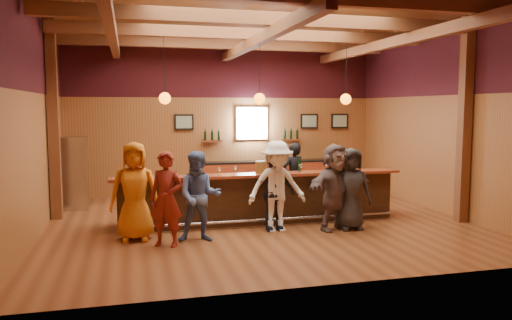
# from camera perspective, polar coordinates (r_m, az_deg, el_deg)

# --- Properties ---
(room) EXTENTS (9.04, 9.00, 4.52)m
(room) POSITION_cam_1_polar(r_m,az_deg,el_deg) (10.83, 0.32, 9.72)
(room) COLOR brown
(room) RESTS_ON ground
(bar_counter) EXTENTS (6.30, 1.07, 1.11)m
(bar_counter) POSITION_cam_1_polar(r_m,az_deg,el_deg) (11.08, 0.28, -4.34)
(bar_counter) COLOR black
(bar_counter) RESTS_ON ground
(back_bar_cabinet) EXTENTS (4.00, 0.52, 0.95)m
(back_bar_cabinet) POSITION_cam_1_polar(r_m,az_deg,el_deg) (14.79, 1.24, -1.91)
(back_bar_cabinet) COLOR maroon
(back_bar_cabinet) RESTS_ON ground
(window) EXTENTS (0.95, 0.09, 0.95)m
(window) POSITION_cam_1_polar(r_m,az_deg,el_deg) (14.78, -0.48, 4.21)
(window) COLOR silver
(window) RESTS_ON room
(framed_pictures) EXTENTS (5.35, 0.05, 0.45)m
(framed_pictures) POSITION_cam_1_polar(r_m,az_deg,el_deg) (15.00, 2.75, 4.43)
(framed_pictures) COLOR black
(framed_pictures) RESTS_ON room
(wine_shelves) EXTENTS (3.00, 0.18, 0.30)m
(wine_shelves) POSITION_cam_1_polar(r_m,az_deg,el_deg) (14.73, -0.42, 2.54)
(wine_shelves) COLOR maroon
(wine_shelves) RESTS_ON room
(pendant_lights) EXTENTS (4.24, 0.24, 1.37)m
(pendant_lights) POSITION_cam_1_polar(r_m,az_deg,el_deg) (10.75, 0.40, 7.05)
(pendant_lights) COLOR black
(pendant_lights) RESTS_ON room
(stainless_fridge) EXTENTS (0.70, 0.70, 1.80)m
(stainless_fridge) POSITION_cam_1_polar(r_m,az_deg,el_deg) (13.17, -20.18, -1.39)
(stainless_fridge) COLOR silver
(stainless_fridge) RESTS_ON ground
(customer_orange) EXTENTS (0.96, 0.67, 1.88)m
(customer_orange) POSITION_cam_1_polar(r_m,az_deg,el_deg) (9.70, -13.70, -3.49)
(customer_orange) COLOR orange
(customer_orange) RESTS_ON ground
(customer_redvest) EXTENTS (0.75, 0.65, 1.74)m
(customer_redvest) POSITION_cam_1_polar(r_m,az_deg,el_deg) (9.18, -10.21, -4.41)
(customer_redvest) COLOR maroon
(customer_redvest) RESTS_ON ground
(customer_denim) EXTENTS (0.92, 0.77, 1.71)m
(customer_denim) POSITION_cam_1_polar(r_m,az_deg,el_deg) (9.42, -6.49, -4.17)
(customer_denim) COLOR #546EA8
(customer_denim) RESTS_ON ground
(customer_white) EXTENTS (1.20, 0.70, 1.85)m
(customer_white) POSITION_cam_1_polar(r_m,az_deg,el_deg) (10.11, 2.40, -3.04)
(customer_white) COLOR white
(customer_white) RESTS_ON ground
(customer_navy) EXTENTS (0.93, 0.43, 1.55)m
(customer_navy) POSITION_cam_1_polar(r_m,az_deg,el_deg) (10.22, 1.94, -3.79)
(customer_navy) COLOR black
(customer_navy) RESTS_ON ground
(customer_brown) EXTENTS (1.73, 1.15, 1.79)m
(customer_brown) POSITION_cam_1_polar(r_m,az_deg,el_deg) (10.36, 9.01, -3.05)
(customer_brown) COLOR #655251
(customer_brown) RESTS_ON ground
(customer_dark) EXTENTS (0.86, 0.60, 1.69)m
(customer_dark) POSITION_cam_1_polar(r_m,az_deg,el_deg) (10.48, 10.79, -3.25)
(customer_dark) COLOR #28282A
(customer_dark) RESTS_ON ground
(bartender) EXTENTS (0.70, 0.56, 1.68)m
(bartender) POSITION_cam_1_polar(r_m,az_deg,el_deg) (12.10, 4.30, -1.96)
(bartender) COLOR black
(bartender) RESTS_ON ground
(ice_bucket) EXTENTS (0.24, 0.24, 0.26)m
(ice_bucket) POSITION_cam_1_polar(r_m,az_deg,el_deg) (10.71, 0.57, -0.81)
(ice_bucket) COLOR brown
(ice_bucket) RESTS_ON bar_counter
(bottle_a) EXTENTS (0.08, 0.08, 0.38)m
(bottle_a) POSITION_cam_1_polar(r_m,az_deg,el_deg) (10.84, 2.59, -0.63)
(bottle_a) COLOR black
(bottle_a) RESTS_ON bar_counter
(bottle_b) EXTENTS (0.07, 0.07, 0.34)m
(bottle_b) POSITION_cam_1_polar(r_m,az_deg,el_deg) (11.04, 5.03, -0.60)
(bottle_b) COLOR black
(bottle_b) RESTS_ON bar_counter
(glass_a) EXTENTS (0.08, 0.08, 0.18)m
(glass_a) POSITION_cam_1_polar(r_m,az_deg,el_deg) (10.31, -13.85, -1.26)
(glass_a) COLOR silver
(glass_a) RESTS_ON bar_counter
(glass_b) EXTENTS (0.08, 0.08, 0.17)m
(glass_b) POSITION_cam_1_polar(r_m,az_deg,el_deg) (10.34, -10.10, -1.19)
(glass_b) COLOR silver
(glass_b) RESTS_ON bar_counter
(glass_c) EXTENTS (0.09, 0.09, 0.19)m
(glass_c) POSITION_cam_1_polar(r_m,az_deg,el_deg) (10.46, -7.23, -0.99)
(glass_c) COLOR silver
(glass_c) RESTS_ON bar_counter
(glass_d) EXTENTS (0.07, 0.07, 0.17)m
(glass_d) POSITION_cam_1_polar(r_m,az_deg,el_deg) (10.35, -4.21, -1.13)
(glass_d) COLOR silver
(glass_d) RESTS_ON bar_counter
(glass_e) EXTENTS (0.07, 0.07, 0.17)m
(glass_e) POSITION_cam_1_polar(r_m,az_deg,el_deg) (10.58, -2.34, -0.97)
(glass_e) COLOR silver
(glass_e) RESTS_ON bar_counter
(glass_f) EXTENTS (0.08, 0.08, 0.19)m
(glass_f) POSITION_cam_1_polar(r_m,az_deg,el_deg) (10.86, 5.12, -0.73)
(glass_f) COLOR silver
(glass_f) RESTS_ON bar_counter
(glass_g) EXTENTS (0.08, 0.08, 0.19)m
(glass_g) POSITION_cam_1_polar(r_m,az_deg,el_deg) (11.20, 7.91, -0.54)
(glass_g) COLOR silver
(glass_g) RESTS_ON bar_counter
(glass_h) EXTENTS (0.08, 0.08, 0.17)m
(glass_h) POSITION_cam_1_polar(r_m,az_deg,el_deg) (11.33, 11.14, -0.60)
(glass_h) COLOR silver
(glass_h) RESTS_ON bar_counter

